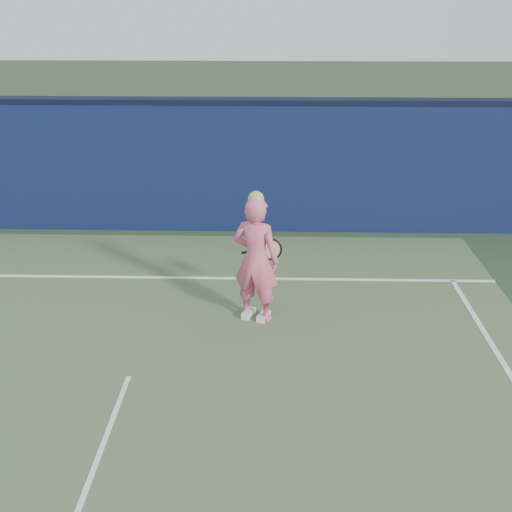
{
  "coord_description": "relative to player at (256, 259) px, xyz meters",
  "views": [
    {
      "loc": [
        1.78,
        -5.79,
        4.49
      ],
      "look_at": [
        1.56,
        2.62,
        0.99
      ],
      "focal_mm": 45.0,
      "sensor_mm": 36.0,
      "label": 1
    }
  ],
  "objects": [
    {
      "name": "court_lines",
      "position": [
        -1.56,
        -2.95,
        -0.93
      ],
      "size": [
        11.0,
        12.04,
        0.01
      ],
      "color": "white",
      "rests_on": "court_surface"
    },
    {
      "name": "wall_cap",
      "position": [
        -1.56,
        3.88,
        1.61
      ],
      "size": [
        24.0,
        0.42,
        0.1
      ],
      "primitive_type": "cube",
      "color": "black",
      "rests_on": "backstop_wall"
    },
    {
      "name": "racket",
      "position": [
        0.18,
        0.41,
        -0.01
      ],
      "size": [
        0.62,
        0.22,
        0.34
      ],
      "rotation": [
        0.0,
        0.0,
        -0.38
      ],
      "color": "black",
      "rests_on": "ground"
    },
    {
      "name": "ground",
      "position": [
        -1.56,
        -2.62,
        -0.94
      ],
      "size": [
        80.0,
        80.0,
        0.0
      ],
      "primitive_type": "plane",
      "color": "#293E26",
      "rests_on": "ground"
    },
    {
      "name": "player",
      "position": [
        0.0,
        0.0,
        0.0
      ],
      "size": [
        0.8,
        0.66,
        1.95
      ],
      "rotation": [
        0.0,
        0.0,
        2.78
      ],
      "color": "#E85A80",
      "rests_on": "ground"
    },
    {
      "name": "backstop_wall",
      "position": [
        -1.56,
        3.88,
        0.31
      ],
      "size": [
        24.0,
        0.4,
        2.5
      ],
      "primitive_type": "cube",
      "color": "#0D1D3C",
      "rests_on": "ground"
    }
  ]
}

